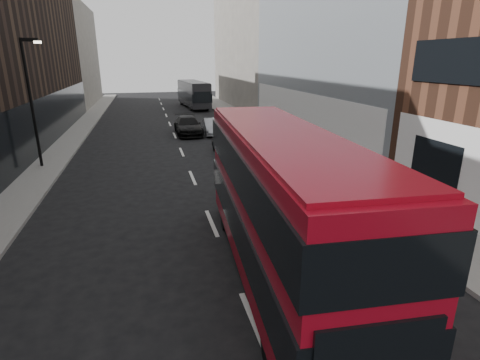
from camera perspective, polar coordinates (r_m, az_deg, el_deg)
sidewalk_right at (r=32.26m, az=3.70°, el=7.20°), size 3.00×80.00×0.15m
sidewalk_left at (r=31.33m, az=-24.57°, el=5.29°), size 2.00×80.00×0.15m
building_modern_block at (r=29.76m, az=14.77°, el=24.81°), size 5.03×22.00×20.00m
building_victorian at (r=51.14m, az=1.49°, el=21.98°), size 6.50×24.00×21.00m
building_left_mid at (r=36.42m, az=-30.33°, el=17.10°), size 5.00×24.00×14.00m
building_left_far at (r=57.95m, az=-24.38°, el=16.88°), size 5.00×20.00×13.00m
street_lamp at (r=24.04m, az=-29.17°, el=11.23°), size 1.06×0.22×7.00m
red_bus at (r=10.40m, az=6.07°, el=-2.91°), size 3.23×10.81×4.31m
grey_bus at (r=50.24m, az=-7.11°, el=12.94°), size 3.24×10.47×3.34m
car_a at (r=25.01m, az=-1.69°, el=5.40°), size 1.98×3.92×1.28m
car_b at (r=31.92m, az=-4.21°, el=8.14°), size 1.61×4.05×1.31m
car_c at (r=32.08m, az=-7.94°, el=8.22°), size 2.11×5.11×1.48m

